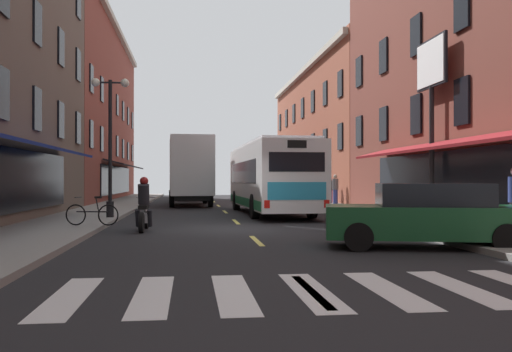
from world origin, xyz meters
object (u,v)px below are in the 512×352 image
Objects in this scene: transit_bus at (270,177)px; box_truck at (190,171)px; bicycle_near at (92,214)px; pedestrian_far at (330,190)px; street_lamp_twin at (110,140)px; motorcycle_rider at (144,208)px; pedestrian_mid at (335,189)px; sedan_mid at (190,191)px; billboard_sign at (432,85)px; sedan_near at (426,215)px.

box_truck is at bearing 113.19° from transit_bus.
bicycle_near is 19.39m from pedestrian_far.
street_lamp_twin reaches higher than pedestrian_far.
motorcycle_rider is 1.19× the size of pedestrian_mid.
pedestrian_mid is at bearing 54.84° from transit_bus.
sedan_mid is (-3.68, 17.07, -0.96)m from transit_bus.
pedestrian_far is (9.95, 16.07, 0.26)m from motorcycle_rider.
bicycle_near is 1.04× the size of pedestrian_far.
billboard_sign is 12.71m from bicycle_near.
transit_bus is 7.68m from street_lamp_twin.
sedan_near is 20.25m from pedestrian_mid.
billboard_sign is at bearing 7.32° from bicycle_near.
street_lamp_twin reaches higher than sedan_near.
transit_bus is at bearing 57.55° from motorcycle_rider.
street_lamp_twin reaches higher than transit_bus.
bicycle_near is at bearing -97.01° from sedan_mid.
billboard_sign is 17.13m from box_truck.
box_truck is at bearing 81.72° from pedestrian_mid.
pedestrian_far reaches higher than bicycle_near.
pedestrian_far reaches higher than sedan_near.
pedestrian_mid is at bearing 42.09° from street_lamp_twin.
billboard_sign reaches higher than sedan_near.
pedestrian_mid reaches higher than sedan_mid.
bicycle_near is (-3.01, -24.48, -0.22)m from sedan_mid.
bicycle_near is (-1.64, 0.53, -0.21)m from motorcycle_rider.
street_lamp_twin is (-1.64, 4.44, 2.37)m from motorcycle_rider.
bicycle_near is 0.96× the size of pedestrian_mid.
billboard_sign is 8.48m from transit_bus.
sedan_mid is 24.67m from bicycle_near.
pedestrian_far is (11.58, 15.54, 0.47)m from bicycle_near.
billboard_sign is 1.49× the size of sedan_mid.
motorcycle_rider is 18.90m from pedestrian_far.
pedestrian_far is at bearing 90.82° from billboard_sign.
transit_bus is 6.92× the size of pedestrian_far.
billboard_sign is 1.24× the size of street_lamp_twin.
pedestrian_mid is (8.57, -1.56, -1.04)m from box_truck.
bicycle_near is (-8.44, 5.61, -0.25)m from sedan_near.
billboard_sign reaches higher than pedestrian_far.
sedan_near reaches higher than bicycle_near.
box_truck reaches higher than transit_bus.
transit_bus is 17.49m from sedan_mid.
box_truck is 22.26m from sedan_near.
sedan_near is 12.93m from street_lamp_twin.
sedan_mid reaches higher than bicycle_near.
street_lamp_twin is at bearing -98.32° from sedan_mid.
box_truck is at bearing 103.74° from pedestrian_far.
sedan_mid is (-8.77, 22.97, -4.31)m from billboard_sign.
street_lamp_twin is (-11.60, -10.48, 2.04)m from pedestrian_mid.
pedestrian_mid is (11.60, 14.39, 0.54)m from bicycle_near.
transit_bus is 8.56m from pedestrian_mid.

